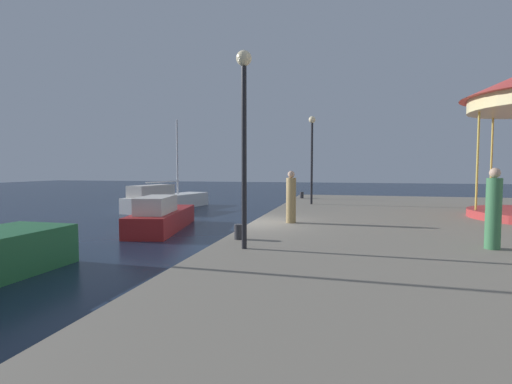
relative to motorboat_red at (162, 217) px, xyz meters
The scene contains 10 objects.
ground_plane 5.07m from the motorboat_red, 24.86° to the right, with size 120.00×120.00×0.00m, color #162338.
quay_dock 12.55m from the motorboat_red, ahead, with size 15.59×28.98×0.80m, color gray.
motorboat_red is the anchor object (origin of this frame).
sailboat_white 8.55m from the motorboat_red, 115.57° to the left, with size 3.02×7.37×5.96m.
lamp_post_near_edge 9.12m from the motorboat_red, 49.68° to the right, with size 0.36×0.36×4.60m.
lamp_post_mid_promenade 8.59m from the motorboat_red, 40.37° to the left, with size 0.36×0.36×4.61m.
bollard_center 7.36m from the motorboat_red, 46.79° to the right, with size 0.24×0.24×0.40m, color #2D2D33.
bollard_north 10.36m from the motorboat_red, 60.68° to the left, with size 0.24×0.24×0.40m, color #2D2D33.
person_by_the_water 12.36m from the motorboat_red, 24.73° to the right, with size 0.34×0.34×1.91m.
person_mid_promenade 6.36m from the motorboat_red, 18.26° to the right, with size 0.34×0.34×1.81m.
Camera 1 is at (3.24, -12.94, 2.70)m, focal length 26.71 mm.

